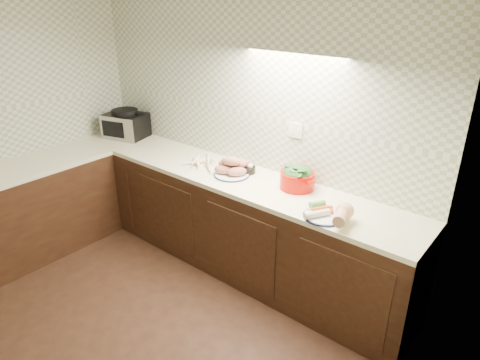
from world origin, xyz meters
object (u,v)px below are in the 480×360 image
Objects in this scene: sweet_potato_plate at (232,168)px; parsnip_pile at (203,161)px; dutch_oven at (297,177)px; veg_plate at (334,212)px; onion_bowl at (247,168)px; toaster_oven at (126,124)px.

parsnip_pile is at bearing 175.45° from sweet_potato_plate.
dutch_oven is at bearing 13.30° from sweet_potato_plate.
parsnip_pile is 1.43m from veg_plate.
toaster_oven is at bearing -178.14° from onion_bowl.
sweet_potato_plate is (0.37, -0.03, 0.03)m from parsnip_pile.
veg_plate is at bearing -14.63° from onion_bowl.
sweet_potato_plate is 0.14m from onion_bowl.
dutch_oven is 0.55m from veg_plate.
onion_bowl is 0.42× the size of veg_plate.
toaster_oven is at bearing 177.83° from parsnip_pile.
toaster_oven is at bearing -160.51° from dutch_oven.
toaster_oven is 1.58× the size of sweet_potato_plate.
sweet_potato_plate is at bearing -4.55° from parsnip_pile.
onion_bowl is (1.63, 0.05, -0.10)m from toaster_oven.
toaster_oven is 1.41× the size of dutch_oven.
dutch_oven is (0.95, 0.11, 0.06)m from parsnip_pile.
toaster_oven reaches higher than dutch_oven.
onion_bowl is at bearing -161.20° from dutch_oven.
sweet_potato_plate is at bearing 172.91° from veg_plate.
dutch_oven is (0.58, 0.14, 0.03)m from sweet_potato_plate.
toaster_oven is at bearing 175.51° from veg_plate.
toaster_oven is 1.36× the size of veg_plate.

